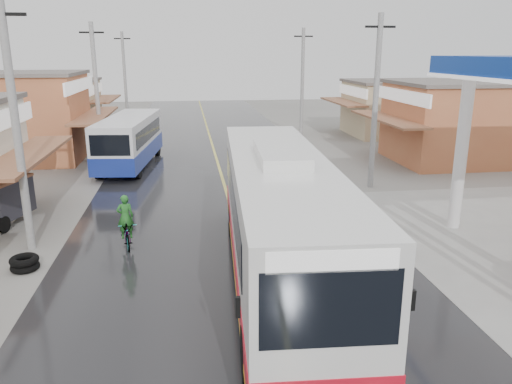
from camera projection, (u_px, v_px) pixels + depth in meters
road at (226, 192)px, 23.29m from camera, size 12.00×90.00×0.02m
centre_line at (226, 192)px, 23.29m from camera, size 0.15×90.00×0.01m
utility_poles_left at (76, 192)px, 23.32m from camera, size 1.60×50.00×8.00m
utility_poles_right at (370, 187)px, 24.23m from camera, size 1.60×36.00×8.00m
coach_bus at (279, 220)px, 13.77m from camera, size 3.41×12.48×3.86m
second_bus at (130, 140)px, 28.13m from camera, size 3.23×8.63×2.79m
cyclist at (127, 229)px, 16.70m from camera, size 0.88×1.78×1.84m
tricycle_near at (2, 198)px, 18.79m from camera, size 2.09×2.63×1.77m
tyre_stack at (25, 263)px, 14.96m from camera, size 0.85×0.85×0.44m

